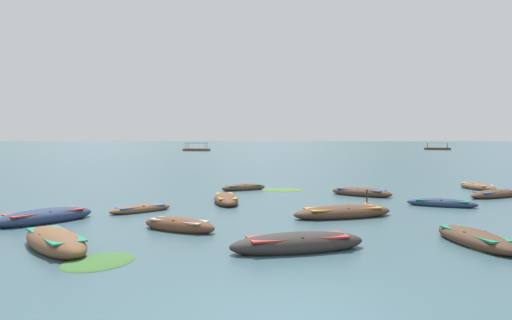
{
  "coord_description": "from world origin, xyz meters",
  "views": [
    {
      "loc": [
        -0.69,
        -8.35,
        3.24
      ],
      "look_at": [
        -1.08,
        59.91,
        0.32
      ],
      "focal_mm": 33.25,
      "sensor_mm": 36.0,
      "label": 1
    }
  ],
  "objects_px": {
    "ferry_1": "(197,149)",
    "rowboat_7": "(45,217)",
    "rowboat_6": "(478,187)",
    "rowboat_11": "(55,241)",
    "rowboat_13": "(475,239)",
    "rowboat_0": "(361,192)",
    "rowboat_5": "(226,199)",
    "rowboat_10": "(343,212)",
    "mooring_buoy": "(367,206)",
    "rowboat_8": "(244,188)",
    "rowboat_3": "(442,203)",
    "ferry_2": "(437,149)",
    "rowboat_12": "(141,209)",
    "rowboat_1": "(496,194)",
    "rowboat_2": "(179,225)",
    "rowboat_9": "(298,244)"
  },
  "relations": [
    {
      "from": "rowboat_1",
      "to": "rowboat_2",
      "type": "relative_size",
      "value": 1.33
    },
    {
      "from": "rowboat_10",
      "to": "ferry_2",
      "type": "height_order",
      "value": "ferry_2"
    },
    {
      "from": "rowboat_5",
      "to": "ferry_1",
      "type": "xyz_separation_m",
      "value": [
        -16.23,
        111.88,
        0.26
      ]
    },
    {
      "from": "rowboat_6",
      "to": "rowboat_2",
      "type": "bearing_deg",
      "value": -140.5
    },
    {
      "from": "rowboat_5",
      "to": "rowboat_9",
      "type": "height_order",
      "value": "rowboat_9"
    },
    {
      "from": "rowboat_5",
      "to": "ferry_1",
      "type": "height_order",
      "value": "ferry_1"
    },
    {
      "from": "rowboat_3",
      "to": "rowboat_13",
      "type": "relative_size",
      "value": 0.88
    },
    {
      "from": "ferry_1",
      "to": "rowboat_7",
      "type": "bearing_deg",
      "value": -85.39
    },
    {
      "from": "rowboat_11",
      "to": "rowboat_6",
      "type": "bearing_deg",
      "value": 39.88
    },
    {
      "from": "rowboat_10",
      "to": "ferry_1",
      "type": "distance_m",
      "value": 118.24
    },
    {
      "from": "rowboat_6",
      "to": "rowboat_12",
      "type": "distance_m",
      "value": 21.96
    },
    {
      "from": "rowboat_1",
      "to": "ferry_2",
      "type": "distance_m",
      "value": 132.01
    },
    {
      "from": "mooring_buoy",
      "to": "rowboat_8",
      "type": "bearing_deg",
      "value": 127.42
    },
    {
      "from": "rowboat_6",
      "to": "ferry_1",
      "type": "bearing_deg",
      "value": 107.06
    },
    {
      "from": "rowboat_2",
      "to": "rowboat_13",
      "type": "distance_m",
      "value": 9.79
    },
    {
      "from": "rowboat_0",
      "to": "rowboat_6",
      "type": "xyz_separation_m",
      "value": [
        8.38,
        3.56,
        -0.01
      ]
    },
    {
      "from": "ferry_1",
      "to": "mooring_buoy",
      "type": "height_order",
      "value": "ferry_1"
    },
    {
      "from": "rowboat_10",
      "to": "ferry_1",
      "type": "bearing_deg",
      "value": 100.45
    },
    {
      "from": "rowboat_5",
      "to": "rowboat_13",
      "type": "distance_m",
      "value": 12.75
    },
    {
      "from": "rowboat_1",
      "to": "mooring_buoy",
      "type": "bearing_deg",
      "value": -152.39
    },
    {
      "from": "rowboat_6",
      "to": "rowboat_12",
      "type": "relative_size",
      "value": 1.3
    },
    {
      "from": "rowboat_10",
      "to": "rowboat_0",
      "type": "bearing_deg",
      "value": 72.41
    },
    {
      "from": "rowboat_1",
      "to": "rowboat_2",
      "type": "bearing_deg",
      "value": -148.6
    },
    {
      "from": "rowboat_3",
      "to": "ferry_2",
      "type": "bearing_deg",
      "value": 69.46
    },
    {
      "from": "rowboat_1",
      "to": "rowboat_11",
      "type": "distance_m",
      "value": 23.3
    },
    {
      "from": "rowboat_8",
      "to": "rowboat_11",
      "type": "xyz_separation_m",
      "value": [
        -5.09,
        -16.44,
        0.06
      ]
    },
    {
      "from": "rowboat_8",
      "to": "rowboat_13",
      "type": "bearing_deg",
      "value": -64.28
    },
    {
      "from": "rowboat_3",
      "to": "ferry_2",
      "type": "distance_m",
      "value": 137.05
    },
    {
      "from": "rowboat_11",
      "to": "rowboat_12",
      "type": "height_order",
      "value": "rowboat_11"
    },
    {
      "from": "rowboat_8",
      "to": "rowboat_1",
      "type": "bearing_deg",
      "value": -14.23
    },
    {
      "from": "rowboat_6",
      "to": "rowboat_11",
      "type": "height_order",
      "value": "rowboat_11"
    },
    {
      "from": "rowboat_2",
      "to": "rowboat_12",
      "type": "bearing_deg",
      "value": 119.43
    },
    {
      "from": "rowboat_5",
      "to": "rowboat_9",
      "type": "distance_m",
      "value": 10.8
    },
    {
      "from": "rowboat_5",
      "to": "rowboat_12",
      "type": "relative_size",
      "value": 1.43
    },
    {
      "from": "rowboat_12",
      "to": "rowboat_1",
      "type": "bearing_deg",
      "value": 16.51
    },
    {
      "from": "ferry_1",
      "to": "rowboat_13",
      "type": "bearing_deg",
      "value": -78.57
    },
    {
      "from": "rowboat_1",
      "to": "rowboat_11",
      "type": "bearing_deg",
      "value": -146.68
    },
    {
      "from": "rowboat_7",
      "to": "rowboat_2",
      "type": "bearing_deg",
      "value": -16.75
    },
    {
      "from": "rowboat_2",
      "to": "rowboat_13",
      "type": "relative_size",
      "value": 0.82
    },
    {
      "from": "rowboat_5",
      "to": "rowboat_3",
      "type": "bearing_deg",
      "value": -6.22
    },
    {
      "from": "rowboat_11",
      "to": "mooring_buoy",
      "type": "relative_size",
      "value": 4.08
    },
    {
      "from": "ferry_1",
      "to": "rowboat_8",
      "type": "bearing_deg",
      "value": -80.89
    },
    {
      "from": "rowboat_3",
      "to": "rowboat_7",
      "type": "height_order",
      "value": "rowboat_7"
    },
    {
      "from": "rowboat_6",
      "to": "rowboat_10",
      "type": "bearing_deg",
      "value": -133.94
    },
    {
      "from": "rowboat_13",
      "to": "rowboat_12",
      "type": "bearing_deg",
      "value": 150.96
    },
    {
      "from": "rowboat_3",
      "to": "rowboat_8",
      "type": "xyz_separation_m",
      "value": [
        -9.89,
        7.37,
        0.01
      ]
    },
    {
      "from": "rowboat_6",
      "to": "rowboat_13",
      "type": "bearing_deg",
      "value": -115.01
    },
    {
      "from": "rowboat_5",
      "to": "mooring_buoy",
      "type": "bearing_deg",
      "value": -14.46
    },
    {
      "from": "rowboat_13",
      "to": "ferry_1",
      "type": "relative_size",
      "value": 0.48
    },
    {
      "from": "rowboat_7",
      "to": "rowboat_13",
      "type": "relative_size",
      "value": 1.05
    }
  ]
}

